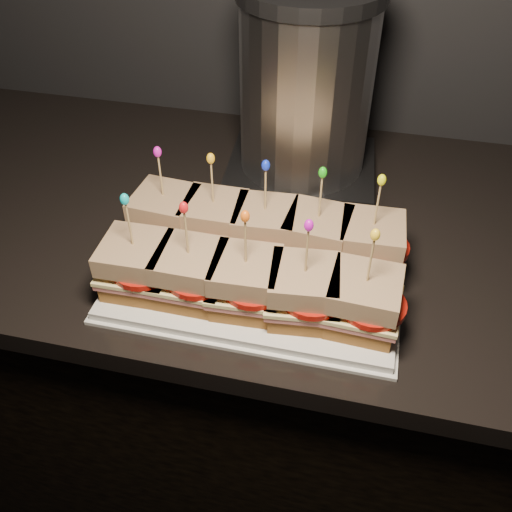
# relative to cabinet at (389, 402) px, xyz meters

# --- Properties ---
(cabinet) EXTENTS (2.20, 0.66, 0.87)m
(cabinet) POSITION_rel_cabinet_xyz_m (0.00, 0.00, 0.00)
(cabinet) COLOR black
(cabinet) RESTS_ON ground
(granite_slab) EXTENTS (2.24, 0.70, 0.04)m
(granite_slab) POSITION_rel_cabinet_xyz_m (0.00, 0.00, 0.45)
(granite_slab) COLOR black
(granite_slab) RESTS_ON cabinet
(platter) EXTENTS (0.42, 0.26, 0.02)m
(platter) POSITION_rel_cabinet_xyz_m (-0.26, -0.17, 0.48)
(platter) COLOR white
(platter) RESTS_ON granite_slab
(platter_rim) EXTENTS (0.43, 0.27, 0.01)m
(platter_rim) POSITION_rel_cabinet_xyz_m (-0.26, -0.17, 0.47)
(platter_rim) COLOR white
(platter_rim) RESTS_ON granite_slab
(sandwich_0_bread_bot) EXTENTS (0.10, 0.10, 0.02)m
(sandwich_0_bread_bot) POSITION_rel_cabinet_xyz_m (-0.42, -0.11, 0.50)
(sandwich_0_bread_bot) COLOR brown
(sandwich_0_bread_bot) RESTS_ON platter
(sandwich_0_ham) EXTENTS (0.10, 0.10, 0.01)m
(sandwich_0_ham) POSITION_rel_cabinet_xyz_m (-0.42, -0.11, 0.52)
(sandwich_0_ham) COLOR #C15958
(sandwich_0_ham) RESTS_ON sandwich_0_bread_bot
(sandwich_0_cheese) EXTENTS (0.11, 0.10, 0.01)m
(sandwich_0_cheese) POSITION_rel_cabinet_xyz_m (-0.42, -0.11, 0.52)
(sandwich_0_cheese) COLOR #FDED98
(sandwich_0_cheese) RESTS_ON sandwich_0_ham
(sandwich_0_tomato) EXTENTS (0.09, 0.09, 0.01)m
(sandwich_0_tomato) POSITION_rel_cabinet_xyz_m (-0.41, -0.12, 0.53)
(sandwich_0_tomato) COLOR #B9160C
(sandwich_0_tomato) RESTS_ON sandwich_0_cheese
(sandwich_0_bread_top) EXTENTS (0.10, 0.10, 0.03)m
(sandwich_0_bread_top) POSITION_rel_cabinet_xyz_m (-0.42, -0.11, 0.55)
(sandwich_0_bread_top) COLOR brown
(sandwich_0_bread_top) RESTS_ON sandwich_0_tomato
(sandwich_0_pick) EXTENTS (0.00, 0.00, 0.09)m
(sandwich_0_pick) POSITION_rel_cabinet_xyz_m (-0.42, -0.11, 0.60)
(sandwich_0_pick) COLOR tan
(sandwich_0_pick) RESTS_ON sandwich_0_bread_top
(sandwich_0_frill) EXTENTS (0.01, 0.01, 0.02)m
(sandwich_0_frill) POSITION_rel_cabinet_xyz_m (-0.42, -0.11, 0.64)
(sandwich_0_frill) COLOR #CD14AD
(sandwich_0_frill) RESTS_ON sandwich_0_pick
(sandwich_1_bread_bot) EXTENTS (0.09, 0.09, 0.02)m
(sandwich_1_bread_bot) POSITION_rel_cabinet_xyz_m (-0.34, -0.11, 0.50)
(sandwich_1_bread_bot) COLOR brown
(sandwich_1_bread_bot) RESTS_ON platter
(sandwich_1_ham) EXTENTS (0.10, 0.09, 0.01)m
(sandwich_1_ham) POSITION_rel_cabinet_xyz_m (-0.34, -0.11, 0.52)
(sandwich_1_ham) COLOR #C15958
(sandwich_1_ham) RESTS_ON sandwich_1_bread_bot
(sandwich_1_cheese) EXTENTS (0.10, 0.10, 0.01)m
(sandwich_1_cheese) POSITION_rel_cabinet_xyz_m (-0.34, -0.11, 0.52)
(sandwich_1_cheese) COLOR #FDED98
(sandwich_1_cheese) RESTS_ON sandwich_1_ham
(sandwich_1_tomato) EXTENTS (0.09, 0.09, 0.01)m
(sandwich_1_tomato) POSITION_rel_cabinet_xyz_m (-0.33, -0.12, 0.53)
(sandwich_1_tomato) COLOR #B9160C
(sandwich_1_tomato) RESTS_ON sandwich_1_cheese
(sandwich_1_bread_top) EXTENTS (0.09, 0.09, 0.03)m
(sandwich_1_bread_top) POSITION_rel_cabinet_xyz_m (-0.34, -0.11, 0.55)
(sandwich_1_bread_top) COLOR brown
(sandwich_1_bread_top) RESTS_ON sandwich_1_tomato
(sandwich_1_pick) EXTENTS (0.00, 0.00, 0.09)m
(sandwich_1_pick) POSITION_rel_cabinet_xyz_m (-0.34, -0.11, 0.60)
(sandwich_1_pick) COLOR tan
(sandwich_1_pick) RESTS_ON sandwich_1_bread_top
(sandwich_1_frill) EXTENTS (0.01, 0.01, 0.02)m
(sandwich_1_frill) POSITION_rel_cabinet_xyz_m (-0.34, -0.11, 0.64)
(sandwich_1_frill) COLOR #F1AD1A
(sandwich_1_frill) RESTS_ON sandwich_1_pick
(sandwich_2_bread_bot) EXTENTS (0.09, 0.09, 0.02)m
(sandwich_2_bread_bot) POSITION_rel_cabinet_xyz_m (-0.26, -0.11, 0.50)
(sandwich_2_bread_bot) COLOR brown
(sandwich_2_bread_bot) RESTS_ON platter
(sandwich_2_ham) EXTENTS (0.10, 0.10, 0.01)m
(sandwich_2_ham) POSITION_rel_cabinet_xyz_m (-0.26, -0.11, 0.52)
(sandwich_2_ham) COLOR #C15958
(sandwich_2_ham) RESTS_ON sandwich_2_bread_bot
(sandwich_2_cheese) EXTENTS (0.11, 0.10, 0.01)m
(sandwich_2_cheese) POSITION_rel_cabinet_xyz_m (-0.26, -0.11, 0.52)
(sandwich_2_cheese) COLOR #FDED98
(sandwich_2_cheese) RESTS_ON sandwich_2_ham
(sandwich_2_tomato) EXTENTS (0.09, 0.09, 0.01)m
(sandwich_2_tomato) POSITION_rel_cabinet_xyz_m (-0.25, -0.12, 0.53)
(sandwich_2_tomato) COLOR #B9160C
(sandwich_2_tomato) RESTS_ON sandwich_2_cheese
(sandwich_2_bread_top) EXTENTS (0.10, 0.10, 0.03)m
(sandwich_2_bread_top) POSITION_rel_cabinet_xyz_m (-0.26, -0.11, 0.55)
(sandwich_2_bread_top) COLOR brown
(sandwich_2_bread_top) RESTS_ON sandwich_2_tomato
(sandwich_2_pick) EXTENTS (0.00, 0.00, 0.09)m
(sandwich_2_pick) POSITION_rel_cabinet_xyz_m (-0.26, -0.11, 0.60)
(sandwich_2_pick) COLOR tan
(sandwich_2_pick) RESTS_ON sandwich_2_bread_top
(sandwich_2_frill) EXTENTS (0.01, 0.01, 0.02)m
(sandwich_2_frill) POSITION_rel_cabinet_xyz_m (-0.26, -0.11, 0.64)
(sandwich_2_frill) COLOR #132EDC
(sandwich_2_frill) RESTS_ON sandwich_2_pick
(sandwich_3_bread_bot) EXTENTS (0.10, 0.10, 0.02)m
(sandwich_3_bread_bot) POSITION_rel_cabinet_xyz_m (-0.18, -0.11, 0.50)
(sandwich_3_bread_bot) COLOR brown
(sandwich_3_bread_bot) RESTS_ON platter
(sandwich_3_ham) EXTENTS (0.11, 0.10, 0.01)m
(sandwich_3_ham) POSITION_rel_cabinet_xyz_m (-0.18, -0.11, 0.52)
(sandwich_3_ham) COLOR #C15958
(sandwich_3_ham) RESTS_ON sandwich_3_bread_bot
(sandwich_3_cheese) EXTENTS (0.11, 0.10, 0.01)m
(sandwich_3_cheese) POSITION_rel_cabinet_xyz_m (-0.18, -0.11, 0.52)
(sandwich_3_cheese) COLOR #FDED98
(sandwich_3_cheese) RESTS_ON sandwich_3_ham
(sandwich_3_tomato) EXTENTS (0.09, 0.09, 0.01)m
(sandwich_3_tomato) POSITION_rel_cabinet_xyz_m (-0.17, -0.12, 0.53)
(sandwich_3_tomato) COLOR #B9160C
(sandwich_3_tomato) RESTS_ON sandwich_3_cheese
(sandwich_3_bread_top) EXTENTS (0.10, 0.10, 0.03)m
(sandwich_3_bread_top) POSITION_rel_cabinet_xyz_m (-0.18, -0.11, 0.55)
(sandwich_3_bread_top) COLOR brown
(sandwich_3_bread_top) RESTS_ON sandwich_3_tomato
(sandwich_3_pick) EXTENTS (0.00, 0.00, 0.09)m
(sandwich_3_pick) POSITION_rel_cabinet_xyz_m (-0.18, -0.11, 0.60)
(sandwich_3_pick) COLOR tan
(sandwich_3_pick) RESTS_ON sandwich_3_bread_top
(sandwich_3_frill) EXTENTS (0.01, 0.01, 0.02)m
(sandwich_3_frill) POSITION_rel_cabinet_xyz_m (-0.18, -0.11, 0.64)
(sandwich_3_frill) COLOR #1AB913
(sandwich_3_frill) RESTS_ON sandwich_3_pick
(sandwich_4_bread_bot) EXTENTS (0.09, 0.09, 0.02)m
(sandwich_4_bread_bot) POSITION_rel_cabinet_xyz_m (-0.10, -0.11, 0.50)
(sandwich_4_bread_bot) COLOR brown
(sandwich_4_bread_bot) RESTS_ON platter
(sandwich_4_ham) EXTENTS (0.10, 0.10, 0.01)m
(sandwich_4_ham) POSITION_rel_cabinet_xyz_m (-0.10, -0.11, 0.52)
(sandwich_4_ham) COLOR #C15958
(sandwich_4_ham) RESTS_ON sandwich_4_bread_bot
(sandwich_4_cheese) EXTENTS (0.10, 0.10, 0.01)m
(sandwich_4_cheese) POSITION_rel_cabinet_xyz_m (-0.10, -0.11, 0.52)
(sandwich_4_cheese) COLOR #FDED98
(sandwich_4_cheese) RESTS_ON sandwich_4_ham
(sandwich_4_tomato) EXTENTS (0.09, 0.09, 0.01)m
(sandwich_4_tomato) POSITION_rel_cabinet_xyz_m (-0.09, -0.12, 0.53)
(sandwich_4_tomato) COLOR #B9160C
(sandwich_4_tomato) RESTS_ON sandwich_4_cheese
(sandwich_4_bread_top) EXTENTS (0.09, 0.09, 0.03)m
(sandwich_4_bread_top) POSITION_rel_cabinet_xyz_m (-0.10, -0.11, 0.55)
(sandwich_4_bread_top) COLOR brown
(sandwich_4_bread_top) RESTS_ON sandwich_4_tomato
(sandwich_4_pick) EXTENTS (0.00, 0.00, 0.09)m
(sandwich_4_pick) POSITION_rel_cabinet_xyz_m (-0.10, -0.11, 0.60)
(sandwich_4_pick) COLOR tan
(sandwich_4_pick) RESTS_ON sandwich_4_bread_top
(sandwich_4_frill) EXTENTS (0.01, 0.01, 0.02)m
(sandwich_4_frill) POSITION_rel_cabinet_xyz_m (-0.10, -0.11, 0.64)
(sandwich_4_frill) COLOR #E3E80F
(sandwich_4_frill) RESTS_ON sandwich_4_pick
(sandwich_5_bread_bot) EXTENTS (0.09, 0.09, 0.02)m
(sandwich_5_bread_bot) POSITION_rel_cabinet_xyz_m (-0.42, -0.23, 0.50)
(sandwich_5_bread_bot) COLOR brown
(sandwich_5_bread_bot) RESTS_ON platter
(sandwich_5_ham) EXTENTS (0.10, 0.10, 0.01)m
(sandwich_5_ham) POSITION_rel_cabinet_xyz_m (-0.42, -0.23, 0.52)
(sandwich_5_ham) COLOR #C15958
(sandwich_5_ham) RESTS_ON sandwich_5_bread_bot
(sandwich_5_cheese) EXTENTS (0.10, 0.10, 0.01)m
(sandwich_5_cheese) POSITION_rel_cabinet_xyz_m (-0.42, -0.23, 0.52)
(sandwich_5_cheese) COLOR #FDED98
(sandwich_5_cheese) RESTS_ON sandwich_5_ham
(sandwich_5_tomato) EXTENTS (0.09, 0.09, 0.01)m
(sandwich_5_tomato) POSITION_rel_cabinet_xyz_m (-0.41, -0.24, 0.53)
(sandwich_5_tomato) COLOR #B9160C
(sandwich_5_tomato) RESTS_ON sandwich_5_cheese
(sandwich_5_bread_top) EXTENTS (0.09, 0.09, 0.03)m
(sandwich_5_bread_top) POSITION_rel_cabinet_xyz_m (-0.42, -0.23, 0.55)
(sandwich_5_bread_top) COLOR brown
(sandwich_5_bread_top) RESTS_ON sandwich_5_tomato
(sandwich_5_pick) EXTENTS (0.00, 0.00, 0.09)m
(sandwich_5_pick) POSITION_rel_cabinet_xyz_m (-0.42, -0.23, 0.60)
(sandwich_5_pick) COLOR tan
(sandwich_5_pick) RESTS_ON sandwich_5_bread_top
(sandwich_5_frill) EXTENTS (0.01, 0.01, 0.02)m
(sandwich_5_frill) POSITION_rel_cabinet_xyz_m (-0.42, -0.23, 0.64)
(sandwich_5_frill) COLOR #0BAEB6
(sandwich_5_frill) RESTS_ON sandwich_5_pick
(sandwich_6_bread_bot) EXTENTS (0.09, 0.09, 0.02)m
(sandwich_6_bread_bot) POSITION_rel_cabinet_xyz_m (-0.34, -0.23, 0.50)
(sandwich_6_bread_bot) COLOR brown
(sandwich_6_bread_bot) RESTS_ON platter
(sandwich_6_ham) EXTENTS (0.10, 0.09, 0.01)m
(sandwich_6_ham) POSITION_rel_cabinet_xyz_m (-0.34, -0.23, 0.52)
(sandwich_6_ham) COLOR #C15958
(sandwich_6_ham) RESTS_ON sandwich_6_bread_bot
(sandwich_6_cheese) EXTENTS (0.10, 0.10, 0.01)m
(sandwich_6_cheese) POSITION_rel_cabinet_xyz_m (-0.34, -0.23, 0.52)
(sandwich_6_cheese) COLOR #FDED98
(sandwich_6_cheese) RESTS_ON sandwich_6_ham
(sandwich_6_tomato) EXTENTS (0.09, 0.09, 0.01)m
(sandwich_6_tomato) POSITION_rel_cabinet_xyz_m (-0.33, -0.24, 0.53)
(sandwich_6_tomato) COLOR #B9160C
(sandwich_6_tomato) RESTS_ON sandwich_6_cheese
(sandwich_6_bread_top) EXTENTS (0.09, 0.09, 0.03)m
(sandwich_6_bread_top) POSITION_rel_cabinet_xyz_m (-0.34, -0.23, 0.55)
(sandwich_6_bread_top) COLOR brown
(sandwich_6_bread_top) RESTS_ON sandwich_6_tomato
(sandwich_6_pick) EXTENTS (0.00, 0.00, 0.09)m
(sandwich_6_pick) POSITION_rel_cabinet_xyz_m (-0.34, -0.23, 0.60)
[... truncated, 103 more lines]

